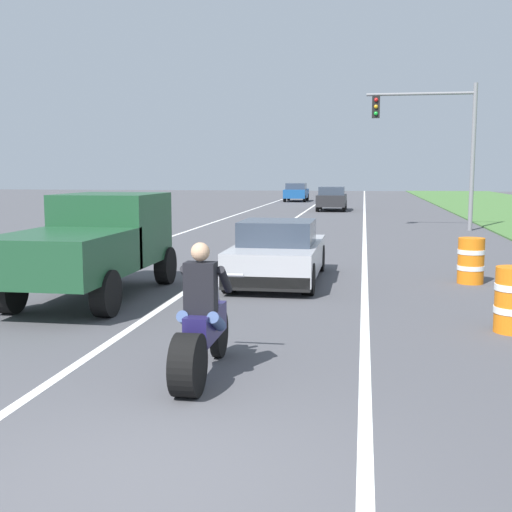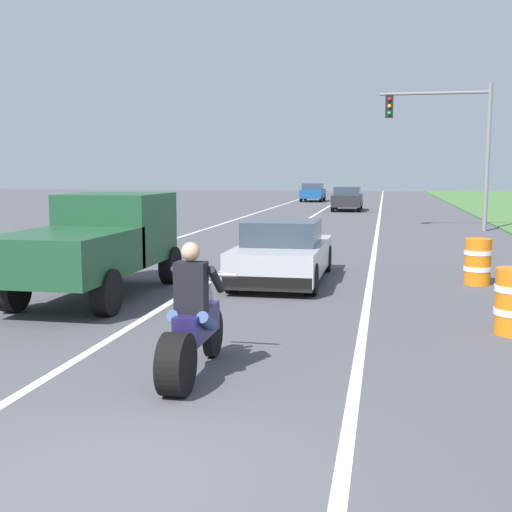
% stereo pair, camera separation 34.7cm
% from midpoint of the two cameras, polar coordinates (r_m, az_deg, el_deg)
% --- Properties ---
extents(ground_plane, '(160.00, 160.00, 0.00)m').
position_cam_midpoint_polar(ground_plane, '(5.56, -12.43, -18.65)').
color(ground_plane, '#4C4C51').
extents(lane_stripe_left_solid, '(0.14, 120.00, 0.01)m').
position_cam_midpoint_polar(lane_stripe_left_solid, '(25.80, -7.16, 1.91)').
color(lane_stripe_left_solid, white).
rests_on(lane_stripe_left_solid, ground).
extents(lane_stripe_right_solid, '(0.14, 120.00, 0.01)m').
position_cam_midpoint_polar(lane_stripe_right_solid, '(24.75, 9.04, 1.64)').
color(lane_stripe_right_solid, white).
rests_on(lane_stripe_right_solid, ground).
extents(lane_stripe_centre_dashed, '(0.14, 120.00, 0.01)m').
position_cam_midpoint_polar(lane_stripe_centre_dashed, '(25.02, 0.77, 1.80)').
color(lane_stripe_centre_dashed, white).
rests_on(lane_stripe_centre_dashed, ground).
extents(motorcycle_with_rider, '(0.70, 2.21, 1.62)m').
position_cam_midpoint_polar(motorcycle_with_rider, '(7.72, -6.10, -6.41)').
color(motorcycle_with_rider, black).
rests_on(motorcycle_with_rider, ground).
extents(sports_car_silver, '(1.84, 4.30, 1.37)m').
position_cam_midpoint_polar(sports_car_silver, '(14.50, 1.26, 0.24)').
color(sports_car_silver, '#B7B7BC').
rests_on(sports_car_silver, ground).
extents(pickup_truck_left_lane_dark_green, '(2.02, 4.80, 1.98)m').
position_cam_midpoint_polar(pickup_truck_left_lane_dark_green, '(13.00, -14.64, 1.30)').
color(pickup_truck_left_lane_dark_green, '#1E4C2D').
rests_on(pickup_truck_left_lane_dark_green, ground).
extents(traffic_light_mast_near, '(4.45, 0.34, 6.00)m').
position_cam_midpoint_polar(traffic_light_mast_near, '(28.33, 15.36, 10.25)').
color(traffic_light_mast_near, gray).
rests_on(traffic_light_mast_near, ground).
extents(construction_barrel_mid, '(0.58, 0.58, 1.00)m').
position_cam_midpoint_polar(construction_barrel_mid, '(14.94, 17.58, -0.38)').
color(construction_barrel_mid, orange).
rests_on(construction_barrel_mid, ground).
extents(distant_car_far_ahead, '(1.80, 4.00, 1.50)m').
position_cam_midpoint_polar(distant_car_far_ahead, '(41.51, 6.39, 5.02)').
color(distant_car_far_ahead, '#262628').
rests_on(distant_car_far_ahead, ground).
extents(distant_car_further_ahead, '(1.80, 4.00, 1.50)m').
position_cam_midpoint_polar(distant_car_further_ahead, '(54.29, 3.35, 5.59)').
color(distant_car_further_ahead, '#194C8C').
rests_on(distant_car_further_ahead, ground).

